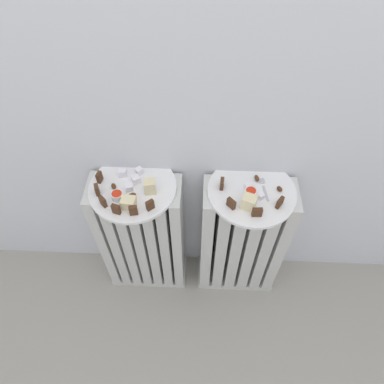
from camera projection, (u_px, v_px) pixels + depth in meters
ground_plane at (189, 332)px, 1.53m from camera, size 6.00×6.00×0.00m
radiator_left at (143, 238)px, 1.46m from camera, size 0.35×0.15×0.65m
radiator_right at (241, 241)px, 1.45m from camera, size 0.35×0.15×0.65m
plate_left at (133, 188)px, 1.20m from camera, size 0.30×0.30×0.01m
plate_right at (252, 191)px, 1.19m from camera, size 0.30×0.30×0.01m
dark_cake_slice_left_0 at (99, 177)px, 1.19m from camera, size 0.02×0.03×0.04m
dark_cake_slice_left_1 at (97, 190)px, 1.16m from camera, size 0.02×0.03×0.04m
dark_cake_slice_left_2 at (103, 202)px, 1.13m from camera, size 0.03×0.03×0.04m
dark_cake_slice_left_3 at (116, 209)px, 1.11m from camera, size 0.03×0.02×0.04m
dark_cake_slice_left_4 at (133, 210)px, 1.11m from camera, size 0.03×0.02×0.04m
dark_cake_slice_left_5 at (150, 205)px, 1.12m from camera, size 0.03×0.03×0.04m
marble_cake_slice_left_0 at (150, 186)px, 1.16m from camera, size 0.04×0.04×0.05m
marble_cake_slice_left_1 at (128, 203)px, 1.13m from camera, size 0.05×0.04×0.04m
turkish_delight_left_0 at (136, 179)px, 1.20m from camera, size 0.03×0.03×0.03m
turkish_delight_left_1 at (129, 187)px, 1.18m from camera, size 0.03×0.03×0.02m
turkish_delight_left_2 at (123, 173)px, 1.22m from camera, size 0.03×0.03×0.03m
turkish_delight_left_3 at (139, 171)px, 1.22m from camera, size 0.03×0.03×0.02m
medjool_date_left_0 at (114, 186)px, 1.18m from camera, size 0.02×0.03×0.02m
medjool_date_left_1 at (132, 195)px, 1.16m from camera, size 0.03×0.03×0.01m
jam_bowl_left at (117, 195)px, 1.15m from camera, size 0.04×0.04×0.02m
dark_cake_slice_right_0 at (222, 184)px, 1.18m from camera, size 0.02×0.03×0.04m
dark_cake_slice_right_1 at (231, 203)px, 1.13m from camera, size 0.03×0.03×0.04m
dark_cake_slice_right_2 at (257, 212)px, 1.10m from camera, size 0.03×0.01×0.04m
dark_cake_slice_right_3 at (280, 203)px, 1.13m from camera, size 0.03×0.03×0.04m
marble_cake_slice_right_0 at (249, 202)px, 1.12m from camera, size 0.06×0.05×0.05m
turkish_delight_right_0 at (247, 186)px, 1.18m from camera, size 0.03×0.03×0.02m
turkish_delight_right_1 at (261, 196)px, 1.15m from camera, size 0.03×0.03×0.02m
medjool_date_right_0 at (280, 189)px, 1.18m from camera, size 0.02×0.03×0.01m
medjool_date_right_1 at (257, 178)px, 1.21m from camera, size 0.02×0.03×0.02m
jam_bowl_right at (251, 193)px, 1.16m from camera, size 0.04×0.04×0.03m
fork at (264, 188)px, 1.19m from camera, size 0.03×0.10×0.00m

